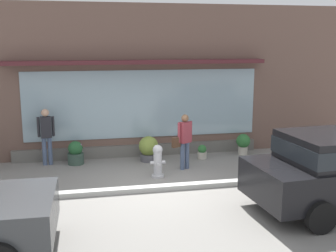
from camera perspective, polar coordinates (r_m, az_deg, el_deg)
The scene contains 10 objects.
ground_plane at distance 10.34m, azimuth -1.65°, elevation -8.36°, with size 60.00×60.00×0.00m, color gray.
curb_strip at distance 10.13m, azimuth -1.45°, elevation -8.42°, with size 14.00×0.24×0.12m, color #B2B2AD.
storefront at distance 12.93m, azimuth -4.20°, elevation 5.89°, with size 14.00×0.81×4.61m.
fire_hydrant at distance 10.99m, azimuth -1.40°, elevation -4.72°, with size 0.40×0.36×0.87m.
pedestrian_with_handbag at distance 11.55m, azimuth 2.21°, elevation -1.62°, with size 0.64×0.40×1.54m.
pedestrian_passerby at distance 12.43m, azimuth -16.20°, elevation -0.85°, with size 0.48×0.23×1.63m.
potted_plant_window_right at distance 13.41m, azimuth 10.17°, elevation -2.25°, with size 0.44×0.44×0.65m.
potted_plant_by_entrance at distance 12.78m, azimuth 4.64°, elevation -3.53°, with size 0.28×0.28×0.43m.
potted_plant_trailing_edge at distance 12.45m, azimuth -12.43°, elevation -3.63°, with size 0.46×0.46×0.68m.
potted_plant_corner_tall at distance 12.47m, azimuth -2.65°, elevation -3.05°, with size 0.58×0.58×0.75m.
Camera 1 is at (-1.69, -9.58, 3.50)m, focal length 44.90 mm.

